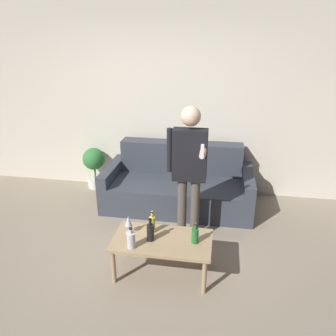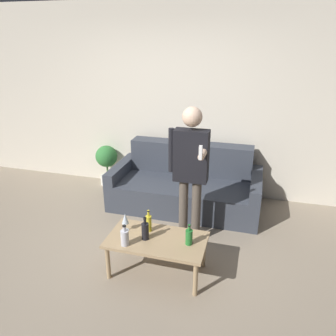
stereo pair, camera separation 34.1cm
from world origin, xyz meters
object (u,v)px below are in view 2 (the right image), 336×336
Objects in this scene: couch at (186,185)px; person_standing_front at (190,165)px; bottle_orange at (145,231)px; coffee_table at (157,243)px.

couch is 1.28× the size of person_standing_front.
bottle_orange is 0.15× the size of person_standing_front.
couch is at bearing 87.64° from bottle_orange.
couch is at bearing 91.63° from coffee_table.
coffee_table is 0.18m from bottle_orange.
coffee_table is at bearing 16.27° from bottle_orange.
person_standing_front is at bearing -75.25° from couch.
person_standing_front reaches higher than bottle_orange.
bottle_orange is (-0.06, -1.54, 0.20)m from couch.
person_standing_front reaches higher than couch.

